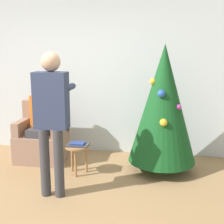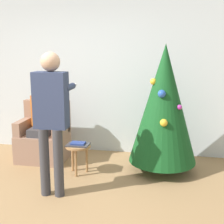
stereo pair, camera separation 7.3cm
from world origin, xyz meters
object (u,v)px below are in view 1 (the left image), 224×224
(person_seated, at_px, (41,119))
(armchair, at_px, (43,139))
(christmas_tree, at_px, (163,104))
(side_stool, at_px, (78,150))
(person_standing, at_px, (51,111))

(person_seated, bearing_deg, armchair, 90.00)
(christmas_tree, bearing_deg, side_stool, -165.06)
(person_seated, xyz_separation_m, side_stool, (0.72, -0.43, -0.34))
(person_seated, distance_m, side_stool, 0.91)
(person_standing, height_order, side_stool, person_standing)
(armchair, xyz_separation_m, side_stool, (0.72, -0.46, 0.01))
(christmas_tree, bearing_deg, person_standing, -143.30)
(christmas_tree, relative_size, armchair, 1.96)
(armchair, bearing_deg, christmas_tree, -4.12)
(side_stool, bearing_deg, person_standing, -100.40)
(christmas_tree, distance_m, person_seated, 1.95)
(side_stool, bearing_deg, armchair, 147.60)
(christmas_tree, xyz_separation_m, armchair, (-1.92, 0.14, -0.67))
(christmas_tree, distance_m, side_stool, 1.40)
(armchair, bearing_deg, person_standing, -61.89)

